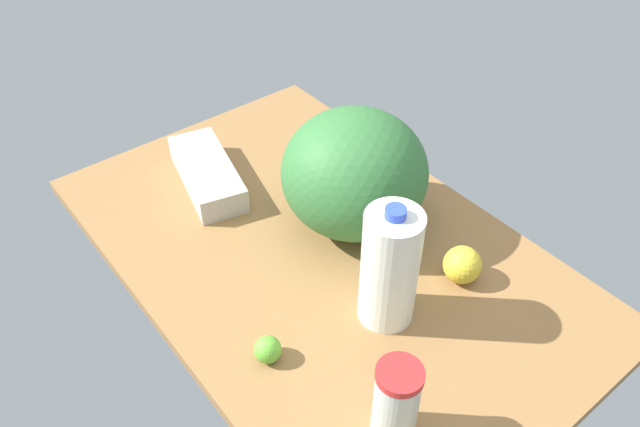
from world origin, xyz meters
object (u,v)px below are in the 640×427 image
at_px(egg_carton, 207,173).
at_px(tumbler_cup, 396,402).
at_px(watermelon, 354,173).
at_px(lime_beside_bowl, 268,349).
at_px(lemon_near_front, 462,265).
at_px(milk_jug, 390,268).

bearing_deg(egg_carton, tumbler_cup, 6.32).
distance_m(watermelon, lime_beside_bowl, 0.43).
xyz_separation_m(tumbler_cup, egg_carton, (-0.76, 0.10, -0.05)).
relative_size(tumbler_cup, lemon_near_front, 2.11).
height_order(egg_carton, lime_beside_bowl, egg_carton).
bearing_deg(lime_beside_bowl, egg_carton, 160.65).
distance_m(tumbler_cup, egg_carton, 0.77).
xyz_separation_m(watermelon, lemon_near_front, (0.27, 0.06, -0.10)).
distance_m(milk_jug, lemon_near_front, 0.21).
bearing_deg(egg_carton, lime_beside_bowl, -5.43).
height_order(egg_carton, milk_jug, milk_jug).
relative_size(watermelon, egg_carton, 1.10).
height_order(watermelon, tumbler_cup, watermelon).
height_order(watermelon, milk_jug, watermelon).
distance_m(watermelon, tumbler_cup, 0.53).
bearing_deg(milk_jug, watermelon, 152.79).
bearing_deg(tumbler_cup, milk_jug, 139.65).
relative_size(watermelon, tumbler_cup, 1.91).
relative_size(egg_carton, lemon_near_front, 3.65).
distance_m(tumbler_cup, lime_beside_bowl, 0.27).
height_order(lemon_near_front, lime_beside_bowl, lemon_near_front).
relative_size(tumbler_cup, milk_jug, 0.61).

